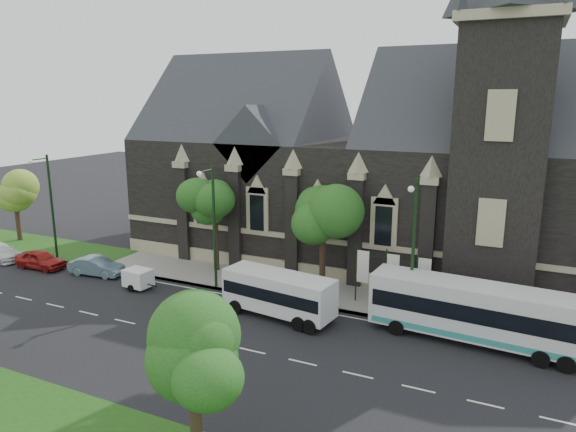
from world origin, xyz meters
The scene contains 18 objects.
ground centered at (0.00, 0.00, 0.00)m, with size 160.00×160.00×0.00m, color black.
sidewalk centered at (0.00, 9.50, 0.07)m, with size 80.00×5.00×0.15m, color gray.
museum centered at (5.12, 18.78, 8.17)m, with size 40.00×17.70×29.90m.
tree_park_east centered at (6.18, -9.32, 4.62)m, with size 3.40×3.40×6.28m.
tree_walk_right centered at (3.21, 10.71, 5.82)m, with size 4.08×4.08×7.80m.
tree_walk_left centered at (-5.80, 10.70, 5.73)m, with size 3.91×3.91×7.64m.
tree_walk_far centered at (-27.82, 10.18, 4.62)m, with size 3.40×3.40×6.28m.
street_lamp_near centered at (10.00, 7.09, 5.11)m, with size 0.36×1.88×9.00m.
street_lamp_mid centered at (-4.00, 7.09, 5.11)m, with size 0.36×1.88×9.00m.
street_lamp_far centered at (-20.00, 7.09, 5.11)m, with size 0.36×1.88×9.00m.
banner_flag_left centered at (6.29, 9.00, 2.38)m, with size 0.90×0.10×4.00m.
banner_flag_center centered at (8.29, 9.00, 2.38)m, with size 0.90×0.10×4.00m.
banner_flag_right centered at (10.29, 9.00, 2.38)m, with size 0.90×0.10×4.00m.
tour_coach centered at (13.86, 6.18, 1.86)m, with size 11.85×3.41×3.41m.
shuttle_bus centered at (2.32, 4.75, 1.62)m, with size 7.52×3.40×2.81m.
box_trailer centered at (-9.04, 4.82, 0.83)m, with size 2.79×1.64×1.46m.
sedan centered at (-13.97, 5.80, 0.72)m, with size 1.53×4.38×1.44m, color #6C899C.
car_far_red centered at (-19.36, 5.13, 0.74)m, with size 1.75×4.35×1.48m, color maroon.
Camera 1 is at (15.69, -22.68, 13.53)m, focal length 32.26 mm.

